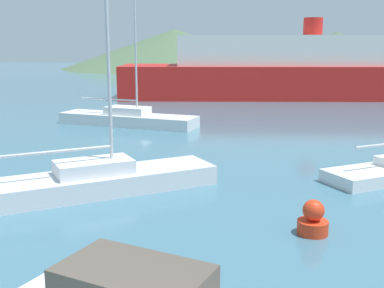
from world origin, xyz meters
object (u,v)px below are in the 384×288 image
object	(u,v)px
sailboat_inner	(94,180)
ferry_distant	(311,71)
buoy_marker	(313,220)
sailboat_middle	(128,118)

from	to	relation	value
sailboat_inner	ferry_distant	size ratio (longest dim) A/B	0.24
ferry_distant	buoy_marker	distance (m)	34.44
sailboat_middle	ferry_distant	distance (m)	22.00
sailboat_middle	buoy_marker	distance (m)	19.13
sailboat_middle	buoy_marker	xyz separation A→B (m)	(10.01, -16.30, -0.07)
sailboat_inner	buoy_marker	distance (m)	7.51
sailboat_inner	ferry_distant	distance (m)	33.22
sailboat_middle	buoy_marker	size ratio (longest dim) A/B	11.07
sailboat_middle	ferry_distant	bearing A→B (deg)	67.41
sailboat_inner	ferry_distant	xyz separation A→B (m)	(9.56, 31.75, 2.09)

